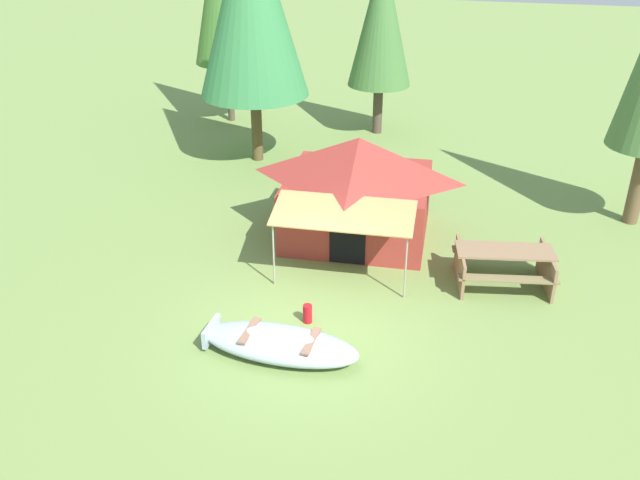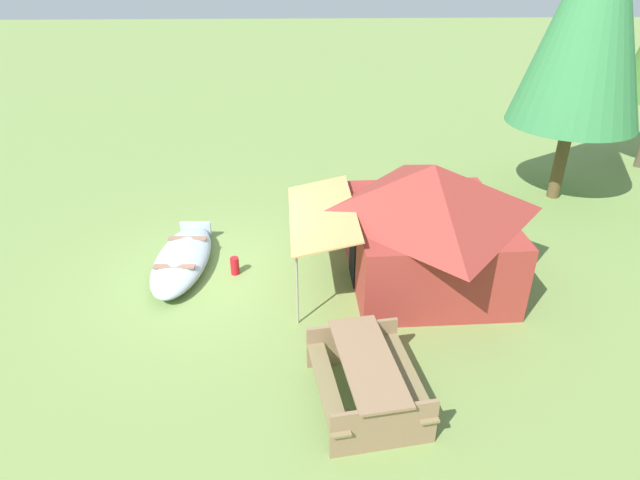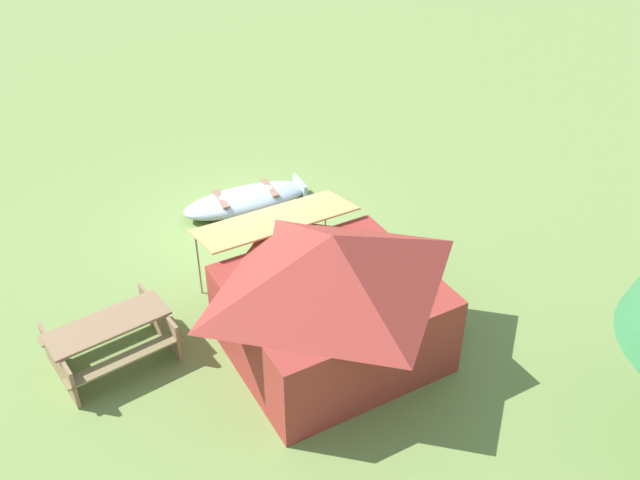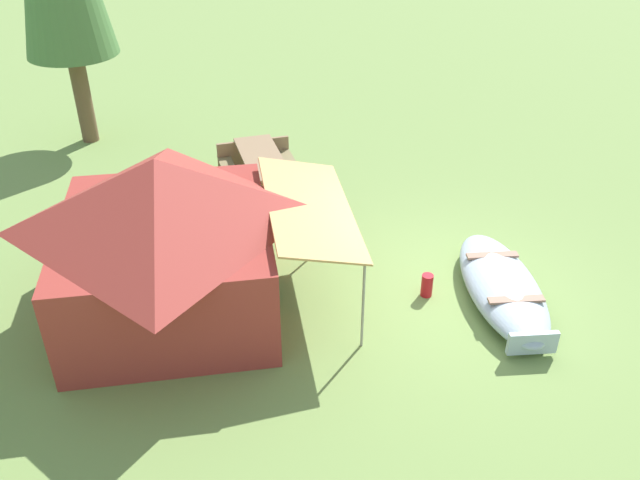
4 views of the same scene
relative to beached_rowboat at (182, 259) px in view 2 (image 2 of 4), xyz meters
The scene contains 7 objects.
ground_plane 0.96m from the beached_rowboat, 67.23° to the left, with size 80.00×80.00×0.00m, color olive.
beached_rowboat is the anchor object (origin of this frame).
canvas_cabin_tent 4.89m from the beached_rowboat, 84.29° to the left, with size 3.47×4.21×2.35m.
picnic_table 4.98m from the beached_rowboat, 41.41° to the left, with size 2.11×1.69×0.78m.
cooler_box 3.83m from the beached_rowboat, 78.87° to the left, with size 0.50×0.38×0.38m, color teal.
fuel_can 1.09m from the beached_rowboat, 77.91° to the left, with size 0.17×0.17×0.36m, color red.
pine_tree_side 10.38m from the beached_rowboat, 109.92° to the left, with size 3.03×3.03×7.06m.
Camera 2 is at (9.10, 1.57, 5.83)m, focal length 30.63 mm.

